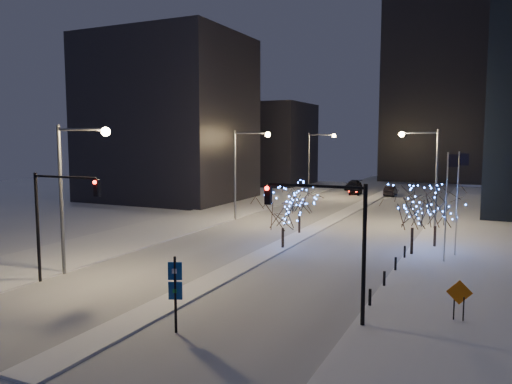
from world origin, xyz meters
The scene contains 25 objects.
ground centered at (0.00, 0.00, 0.00)m, with size 160.00×160.00×0.00m, color silver.
road centered at (0.00, 35.00, 0.01)m, with size 20.00×130.00×0.02m, color #B6BBC6.
median centered at (0.00, 30.00, 0.07)m, with size 2.00×80.00×0.15m, color silver.
east_sidewalk centered at (15.00, 20.00, 0.07)m, with size 10.00×90.00×0.15m, color silver.
west_sidewalk centered at (-14.00, 20.00, 0.07)m, with size 8.00×90.00×0.15m, color silver.
filler_west_near centered at (-28.00, 40.00, 12.00)m, with size 22.00×18.00×24.00m, color black.
filler_west_far centered at (-26.00, 70.00, 8.00)m, with size 18.00×16.00×16.00m, color black.
horizon_block centered at (6.00, 92.00, 21.00)m, with size 24.00×14.00×42.00m, color black.
street_lamp_w_near centered at (-8.94, 2.00, 6.50)m, with size 4.40×0.56×10.00m.
street_lamp_w_mid centered at (-8.94, 27.00, 6.50)m, with size 4.40×0.56×10.00m.
street_lamp_w_far centered at (-8.94, 52.00, 6.50)m, with size 4.40×0.56×10.00m.
street_lamp_east centered at (10.08, 30.00, 6.45)m, with size 3.90×0.56×10.00m.
traffic_signal_west centered at (-8.44, 0.00, 4.76)m, with size 5.26×0.43×7.00m.
traffic_signal_east centered at (8.94, 1.00, 4.76)m, with size 5.26×0.43×7.00m.
flagpoles centered at (13.37, 17.25, 4.80)m, with size 1.35×2.60×8.00m.
bollards centered at (10.20, 10.00, 0.60)m, with size 0.16×12.16×0.90m.
car_near centered at (-3.90, 57.78, 0.69)m, with size 1.63×4.05×1.38m, color black.
car_mid centered at (1.50, 58.68, 0.76)m, with size 1.61×4.62×1.52m, color black.
car_far centered at (-6.10, 65.07, 0.82)m, with size 2.30×5.66×1.64m, color black.
holiday_tree_median_near centered at (0.50, 15.37, 3.25)m, with size 5.10×5.10×4.89m.
holiday_tree_median_far centered at (-0.50, 22.05, 3.40)m, with size 3.60×3.60×4.84m.
holiday_tree_plaza_near centered at (10.50, 17.49, 3.72)m, with size 4.72×4.72×5.37m.
holiday_tree_plaza_far centered at (11.85, 21.17, 3.56)m, with size 5.18×5.18×5.45m.
wayfinding_sign centered at (2.69, -3.38, 2.25)m, with size 0.63×0.34×3.67m.
construction_sign centered at (14.67, 3.63, 1.38)m, with size 1.23×0.25×2.05m.
Camera 1 is at (15.74, -22.28, 9.12)m, focal length 35.00 mm.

